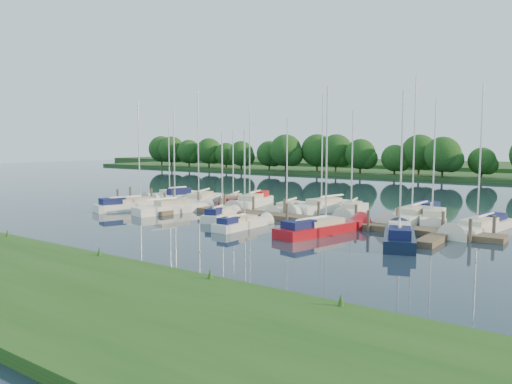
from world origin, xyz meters
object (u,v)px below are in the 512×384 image
Objects in this scene: motorboat at (178,197)px; dock at (256,215)px; sailboat_n_0 at (171,196)px; sailboat_n_5 at (288,209)px; sailboat_s_2 at (221,216)px.

dock is at bearing -179.23° from motorboat.
sailboat_n_0 is at bearing -5.56° from motorboat.
sailboat_n_0 is 17.64m from sailboat_n_5.
sailboat_n_0 reaches higher than motorboat.
sailboat_n_5 is (0.16, 5.04, 0.07)m from dock.
motorboat is at bearing -12.63° from sailboat_n_5.
sailboat_n_0 is at bearing -15.77° from sailboat_n_5.
dock is at bearing 36.37° from sailboat_s_2.
motorboat is at bearing 159.63° from sailboat_n_0.
motorboat is (-15.30, 5.80, 0.15)m from dock.
motorboat is 15.82m from sailboat_s_2.
sailboat_n_5 reaches higher than sailboat_s_2.
sailboat_n_0 is at bearing 130.98° from sailboat_s_2.
sailboat_n_5 is at bearing 88.20° from dock.
sailboat_n_5 is at bearing 57.40° from sailboat_s_2.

